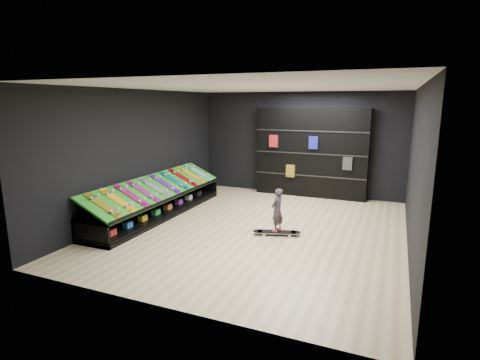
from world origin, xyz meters
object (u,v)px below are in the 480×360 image
at_px(floor_skateboard, 277,233).
at_px(back_shelving, 311,153).
at_px(display_rack, 159,205).
at_px(child, 277,219).

bearing_deg(floor_skateboard, back_shelving, 74.55).
xyz_separation_m(back_shelving, floor_skateboard, (0.11, -3.58, -1.22)).
bearing_deg(display_rack, child, -4.81).
height_order(back_shelving, floor_skateboard, back_shelving).
relative_size(display_rack, child, 8.28).
distance_m(back_shelving, child, 3.69).
bearing_deg(back_shelving, child, -88.26).
distance_m(floor_skateboard, child, 0.31).
bearing_deg(floor_skateboard, child, 0.00).
bearing_deg(child, back_shelving, -162.84).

